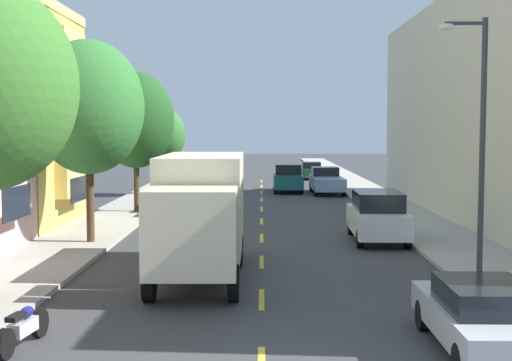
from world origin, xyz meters
The scene contains 17 objects.
ground_plane centered at (0.00, 30.00, 0.00)m, with size 160.00×160.00×0.00m, color #38383A.
sidewalk_left centered at (-7.10, 28.00, 0.07)m, with size 3.20×120.00×0.14m, color #A39E93.
sidewalk_right centered at (7.10, 28.00, 0.07)m, with size 3.20×120.00×0.14m, color #A39E93.
lane_centerline_dashes centered at (0.00, 24.50, 0.00)m, with size 0.14×47.20×0.01m.
street_tree_second centered at (-6.40, 15.23, 5.14)m, with size 4.11×4.11×7.51m.
street_tree_third centered at (-6.40, 24.87, 4.78)m, with size 3.89×3.89×7.10m.
street_tree_farthest centered at (-6.40, 34.50, 3.95)m, with size 2.94×2.94×5.53m.
street_lamp centered at (5.96, 8.74, 4.31)m, with size 1.35×0.28×7.24m.
delivery_box_truck centered at (-1.80, 9.94, 1.99)m, with size 2.47×7.68×3.56m.
parked_pickup_orange centered at (-4.21, 32.38, 0.83)m, with size 2.02×5.31×1.73m.
parked_pickup_sky centered at (4.37, 36.13, 0.83)m, with size 2.06×5.32×1.73m.
parked_hatchback_forest centered at (4.26, 49.48, 0.76)m, with size 1.75×4.00×1.50m.
parked_sedan_silver centered at (4.28, 2.73, 0.75)m, with size 1.85×4.52×1.43m.
parked_suv_white centered at (4.50, 16.28, 0.99)m, with size 2.08×4.85×1.93m.
parked_hatchback_navy centered at (-4.34, 24.39, 0.76)m, with size 1.83×4.04×1.50m.
moving_teal_sedan centered at (1.80, 37.30, 0.99)m, with size 1.95×4.80×1.93m.
parked_motorcycle centered at (-4.75, 3.02, 0.41)m, with size 0.62×2.05×0.90m.
Camera 1 is at (0.00, -10.53, 4.37)m, focal length 48.86 mm.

